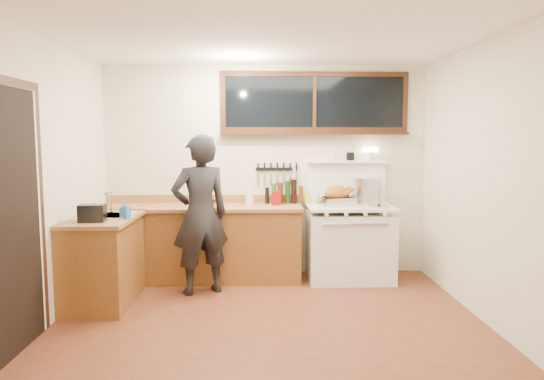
{
  "coord_description": "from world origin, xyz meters",
  "views": [
    {
      "loc": [
        -0.09,
        -4.32,
        1.69
      ],
      "look_at": [
        0.05,
        0.85,
        1.15
      ],
      "focal_mm": 32.0,
      "sensor_mm": 36.0,
      "label": 1
    }
  ],
  "objects_px": {
    "roast_turkey": "(337,197)",
    "cutting_board": "(207,203)",
    "man": "(200,215)",
    "vintage_stove": "(349,241)"
  },
  "relations": [
    {
      "from": "man",
      "to": "roast_turkey",
      "type": "height_order",
      "value": "man"
    },
    {
      "from": "vintage_stove",
      "to": "roast_turkey",
      "type": "relative_size",
      "value": 3.39
    },
    {
      "from": "vintage_stove",
      "to": "man",
      "type": "height_order",
      "value": "man"
    },
    {
      "from": "vintage_stove",
      "to": "man",
      "type": "distance_m",
      "value": 1.85
    },
    {
      "from": "cutting_board",
      "to": "roast_turkey",
      "type": "height_order",
      "value": "roast_turkey"
    },
    {
      "from": "vintage_stove",
      "to": "roast_turkey",
      "type": "distance_m",
      "value": 0.55
    },
    {
      "from": "man",
      "to": "cutting_board",
      "type": "distance_m",
      "value": 0.36
    },
    {
      "from": "cutting_board",
      "to": "roast_turkey",
      "type": "relative_size",
      "value": 0.95
    },
    {
      "from": "man",
      "to": "cutting_board",
      "type": "bearing_deg",
      "value": 83.75
    },
    {
      "from": "roast_turkey",
      "to": "cutting_board",
      "type": "bearing_deg",
      "value": -174.03
    }
  ]
}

